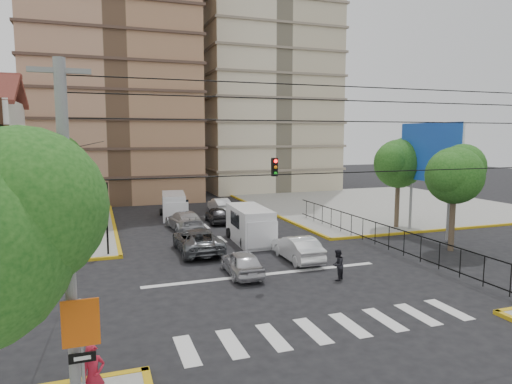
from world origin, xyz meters
name	(u,v)px	position (x,y,z in m)	size (l,w,h in m)	color
ground	(274,281)	(0.00, 0.00, 0.00)	(160.00, 160.00, 0.00)	black
sidewalk_ne	(380,204)	(20.00, 20.00, 0.07)	(26.00, 26.00, 0.15)	gray
crosswalk_stripes	(331,328)	(0.00, -6.00, 0.01)	(12.00, 2.40, 0.01)	silver
stop_line	(266,274)	(0.00, 1.20, 0.01)	(13.00, 0.40, 0.01)	silver
tower_beige	(262,13)	(14.00, 40.00, 24.00)	(17.00, 16.00, 48.00)	#BDB18F
park_fence	(375,247)	(9.00, 4.50, 0.00)	(0.10, 22.50, 1.66)	black
billboard	(430,154)	(14.45, 6.00, 6.00)	(0.36, 6.20, 8.10)	slate
tree_park_a	(456,173)	(13.08, 2.01, 5.01)	(4.41, 3.60, 6.83)	#473828
tree_park_c	(399,161)	(14.09, 9.01, 5.34)	(4.65, 3.80, 7.25)	#473828
tree_tudor	(44,165)	(-11.90, 16.01, 5.22)	(5.39, 4.40, 7.43)	#473828
traffic_light_nw	(106,206)	(-7.80, 7.80, 3.11)	(0.28, 0.22, 4.40)	black
traffic_light_hanging	(291,168)	(0.00, -2.04, 5.90)	(18.00, 9.12, 0.92)	black
utility_pole_sw	(68,241)	(-9.00, -9.00, 4.77)	(1.40, 0.28, 9.00)	slate
district_sign	(81,334)	(-8.80, -9.24, 2.45)	(0.90, 0.12, 3.20)	slate
van_right_lane	(251,226)	(1.59, 8.28, 1.18)	(2.34, 5.48, 2.43)	silver
van_left_lane	(174,206)	(-1.87, 19.41, 1.08)	(2.54, 5.14, 2.22)	silver
car_silver_front_left	(242,263)	(-1.22, 1.52, 0.68)	(1.60, 3.98, 1.36)	#BCBBC1
car_white_front_right	(297,248)	(2.75, 3.17, 0.74)	(1.57, 4.51, 1.49)	white
car_grey_mid_left	(198,240)	(-2.43, 6.96, 0.77)	(2.55, 5.52, 1.53)	slate
car_silver_rear_left	(184,220)	(-1.93, 14.19, 0.75)	(2.10, 5.17, 1.50)	silver
car_darkgrey_mid_right	(217,215)	(1.21, 16.07, 0.69)	(1.63, 4.04, 1.38)	#28282B
car_white_rear_right	(220,205)	(2.89, 21.63, 0.66)	(1.41, 4.03, 1.33)	white
pedestrian_sw_corner	(93,376)	(-8.58, -8.63, 1.00)	(0.62, 0.41, 1.70)	#B01B30
pedestrian_crosswalk	(338,265)	(3.12, -0.92, 0.80)	(0.78, 0.61, 1.61)	black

